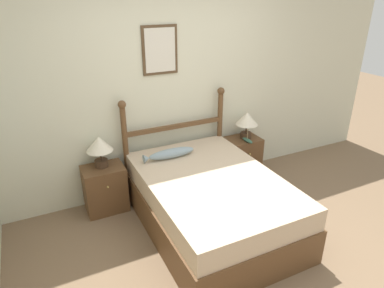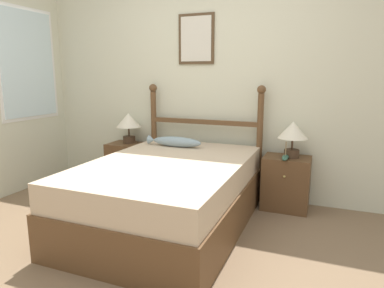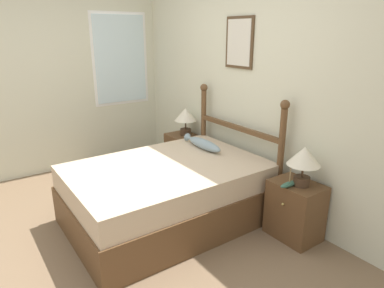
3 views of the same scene
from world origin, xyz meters
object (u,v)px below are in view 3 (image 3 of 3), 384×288
nightstand_right (295,210)px  fish_pillow (203,144)px  bed (167,193)px  table_lamp_left (186,116)px  nightstand_left (184,154)px  table_lamp_right (304,159)px  model_boat (289,184)px

nightstand_right → fish_pillow: size_ratio=0.89×
bed → table_lamp_left: bearing=137.5°
table_lamp_left → fish_pillow: bearing=-19.3°
nightstand_left → nightstand_right: same height
nightstand_left → nightstand_right: bearing=0.0°
nightstand_right → fish_pillow: bearing=-169.1°
nightstand_left → table_lamp_left: 0.53m
bed → table_lamp_right: table_lamp_right is taller
nightstand_right → model_boat: size_ratio=2.46×
nightstand_left → fish_pillow: size_ratio=0.89×
nightstand_left → table_lamp_left: table_lamp_left is taller
nightstand_right → bed: bearing=-138.7°
model_boat → fish_pillow: model_boat is taller
nightstand_right → table_lamp_left: bearing=178.9°
nightstand_left → nightstand_right: size_ratio=1.00×
bed → fish_pillow: fish_pillow is taller
bed → nightstand_left: 1.25m
table_lamp_left → table_lamp_right: bearing=-1.2°
bed → table_lamp_right: (0.98, 0.82, 0.50)m
table_lamp_left → table_lamp_right: same height
nightstand_right → model_boat: (-0.01, -0.11, 0.30)m
table_lamp_left → model_boat: 1.89m
nightstand_right → table_lamp_left: size_ratio=1.50×
nightstand_left → table_lamp_left: (0.00, 0.03, 0.53)m
nightstand_left → model_boat: bearing=-3.4°
nightstand_right → table_lamp_right: (0.04, -0.01, 0.53)m
nightstand_right → table_lamp_left: 1.95m
table_lamp_right → fish_pillow: 1.21m
bed → nightstand_left: bearing=138.7°
nightstand_left → table_lamp_left: bearing=89.8°
table_lamp_right → fish_pillow: (-1.19, -0.21, -0.14)m
nightstand_left → table_lamp_right: size_ratio=1.50×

